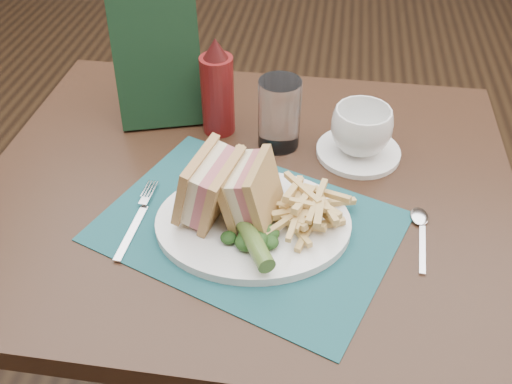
% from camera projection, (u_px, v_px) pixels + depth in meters
% --- Properties ---
extents(floor, '(7.00, 7.00, 0.00)m').
position_uv_depth(floor, '(274.00, 264.00, 1.83)').
color(floor, black).
rests_on(floor, ground).
extents(table_main, '(0.90, 0.75, 0.75)m').
position_uv_depth(table_main, '(249.00, 318.00, 1.21)').
color(table_main, black).
rests_on(table_main, ground).
extents(placemat, '(0.52, 0.45, 0.00)m').
position_uv_depth(placemat, '(248.00, 226.00, 0.88)').
color(placemat, '#17474B').
rests_on(placemat, table_main).
extents(plate, '(0.33, 0.28, 0.01)m').
position_uv_depth(plate, '(253.00, 223.00, 0.88)').
color(plate, white).
rests_on(plate, placemat).
extents(sandwich_half_a, '(0.10, 0.13, 0.11)m').
position_uv_depth(sandwich_half_a, '(196.00, 182.00, 0.85)').
color(sandwich_half_a, tan).
rests_on(sandwich_half_a, plate).
extents(sandwich_half_b, '(0.09, 0.11, 0.10)m').
position_uv_depth(sandwich_half_b, '(237.00, 188.00, 0.85)').
color(sandwich_half_b, tan).
rests_on(sandwich_half_b, plate).
extents(kale_garnish, '(0.11, 0.08, 0.03)m').
position_uv_depth(kale_garnish, '(251.00, 236.00, 0.83)').
color(kale_garnish, '#163312').
rests_on(kale_garnish, plate).
extents(pickle_spear, '(0.08, 0.12, 0.03)m').
position_uv_depth(pickle_spear, '(252.00, 238.00, 0.81)').
color(pickle_spear, '#426024').
rests_on(pickle_spear, plate).
extents(fries_pile, '(0.18, 0.20, 0.05)m').
position_uv_depth(fries_pile, '(306.00, 206.00, 0.85)').
color(fries_pile, tan).
rests_on(fries_pile, plate).
extents(fork, '(0.04, 0.17, 0.01)m').
position_uv_depth(fork, '(137.00, 217.00, 0.89)').
color(fork, silver).
rests_on(fork, placemat).
extents(spoon, '(0.04, 0.15, 0.01)m').
position_uv_depth(spoon, '(421.00, 236.00, 0.86)').
color(spoon, silver).
rests_on(spoon, table_main).
extents(saucer, '(0.19, 0.19, 0.01)m').
position_uv_depth(saucer, '(358.00, 152.00, 1.02)').
color(saucer, white).
rests_on(saucer, table_main).
extents(coffee_cup, '(0.15, 0.15, 0.08)m').
position_uv_depth(coffee_cup, '(361.00, 130.00, 0.99)').
color(coffee_cup, white).
rests_on(coffee_cup, saucer).
extents(drinking_glass, '(0.09, 0.09, 0.13)m').
position_uv_depth(drinking_glass, '(279.00, 114.00, 1.01)').
color(drinking_glass, silver).
rests_on(drinking_glass, table_main).
extents(ketchup_bottle, '(0.06, 0.06, 0.19)m').
position_uv_depth(ketchup_bottle, '(217.00, 87.00, 1.02)').
color(ketchup_bottle, '#580F0F').
rests_on(ketchup_bottle, table_main).
extents(check_presenter, '(0.18, 0.14, 0.25)m').
position_uv_depth(check_presenter, '(157.00, 58.00, 1.04)').
color(check_presenter, black).
rests_on(check_presenter, table_main).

